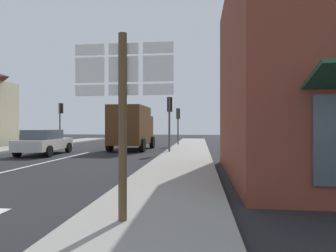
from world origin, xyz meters
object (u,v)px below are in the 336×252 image
object	(u,v)px
traffic_light_far_left	(61,114)
route_sign_post	(123,106)
delivery_truck	(132,127)
traffic_light_far_right	(178,118)
sedan_far	(44,142)
traffic_light_near_right	(170,112)

from	to	relation	value
traffic_light_far_left	route_sign_post	bearing A→B (deg)	-59.93
delivery_truck	traffic_light_far_right	distance (m)	5.45
route_sign_post	sedan_far	bearing A→B (deg)	125.48
delivery_truck	traffic_light_far_right	size ratio (longest dim) A/B	1.57
route_sign_post	traffic_light_near_right	size ratio (longest dim) A/B	0.92
traffic_light_near_right	traffic_light_far_left	world-z (taller)	traffic_light_far_left
sedan_far	traffic_light_near_right	world-z (taller)	traffic_light_near_right
traffic_light_near_right	sedan_far	bearing A→B (deg)	-167.41
delivery_truck	traffic_light_far_left	bearing A→B (deg)	149.97
traffic_light_far_right	traffic_light_far_left	distance (m)	10.51
traffic_light_near_right	traffic_light_far_left	distance (m)	12.39
route_sign_post	traffic_light_far_right	size ratio (longest dim) A/B	1.00
delivery_truck	traffic_light_near_right	xyz separation A→B (m)	(2.92, -2.19, 0.92)
sedan_far	route_sign_post	world-z (taller)	route_sign_post
delivery_truck	traffic_light_far_left	world-z (taller)	traffic_light_far_left
traffic_light_far_left	sedan_far	bearing A→B (deg)	-68.23
route_sign_post	traffic_light_far_right	world-z (taller)	traffic_light_far_right
delivery_truck	traffic_light_far_left	distance (m)	8.83
traffic_light_far_right	traffic_light_far_left	world-z (taller)	traffic_light_far_left
route_sign_post	traffic_light_near_right	world-z (taller)	traffic_light_near_right
route_sign_post	traffic_light_far_left	bearing A→B (deg)	120.07
sedan_far	traffic_light_far_right	xyz separation A→B (m)	(7.23, 8.35, 1.61)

